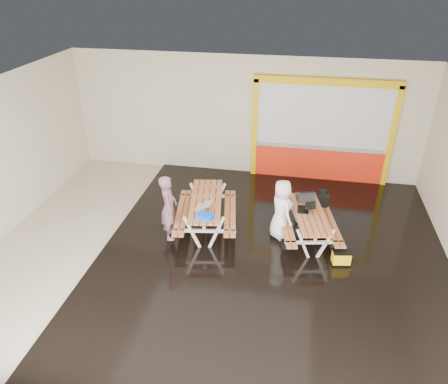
% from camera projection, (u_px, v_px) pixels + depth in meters
% --- Properties ---
extents(room, '(10.02, 8.02, 3.52)m').
position_uv_depth(room, '(216.00, 181.00, 8.61)').
color(room, beige).
rests_on(room, ground).
extents(deck, '(7.50, 7.98, 0.05)m').
position_uv_depth(deck, '(272.00, 255.00, 9.25)').
color(deck, black).
rests_on(deck, room).
extents(kiosk, '(3.88, 0.16, 3.00)m').
position_uv_depth(kiosk, '(321.00, 133.00, 11.78)').
color(kiosk, red).
rests_on(kiosk, room).
extents(picnic_table_left, '(1.70, 2.25, 0.82)m').
position_uv_depth(picnic_table_left, '(206.00, 207.00, 9.89)').
color(picnic_table_left, '#BB6B39').
rests_on(picnic_table_left, deck).
extents(picnic_table_right, '(1.59, 2.05, 0.74)m').
position_uv_depth(picnic_table_right, '(309.00, 219.00, 9.52)').
color(picnic_table_right, '#BB6B39').
rests_on(picnic_table_right, deck).
extents(person_left, '(0.51, 0.65, 1.56)m').
position_uv_depth(person_left, '(169.00, 208.00, 9.42)').
color(person_left, '#784E63').
rests_on(person_left, deck).
extents(person_right, '(0.76, 0.84, 1.44)m').
position_uv_depth(person_right, '(281.00, 210.00, 9.50)').
color(person_right, white).
rests_on(person_right, deck).
extents(laptop_left, '(0.39, 0.36, 0.15)m').
position_uv_depth(laptop_left, '(203.00, 206.00, 9.45)').
color(laptop_left, silver).
rests_on(laptop_left, picnic_table_left).
extents(laptop_right, '(0.39, 0.35, 0.17)m').
position_uv_depth(laptop_right, '(306.00, 208.00, 9.52)').
color(laptop_right, black).
rests_on(laptop_right, picnic_table_right).
extents(blue_pouch, '(0.38, 0.31, 0.10)m').
position_uv_depth(blue_pouch, '(205.00, 216.00, 9.09)').
color(blue_pouch, blue).
rests_on(blue_pouch, picnic_table_left).
extents(toolbox, '(0.44, 0.31, 0.23)m').
position_uv_depth(toolbox, '(306.00, 197.00, 9.88)').
color(toolbox, black).
rests_on(toolbox, picnic_table_right).
extents(backpack, '(0.31, 0.23, 0.46)m').
position_uv_depth(backpack, '(322.00, 198.00, 10.14)').
color(backpack, black).
rests_on(backpack, picnic_table_right).
extents(dark_case, '(0.38, 0.32, 0.13)m').
position_uv_depth(dark_case, '(289.00, 244.00, 9.46)').
color(dark_case, black).
rests_on(dark_case, deck).
extents(fluke_bag, '(0.42, 0.31, 0.33)m').
position_uv_depth(fluke_bag, '(341.00, 257.00, 8.89)').
color(fluke_bag, black).
rests_on(fluke_bag, deck).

